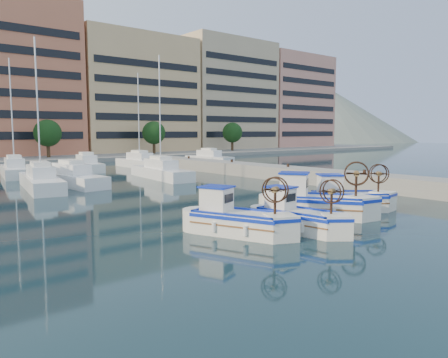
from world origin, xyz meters
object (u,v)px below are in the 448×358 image
(fishing_boat_a, at_px, (236,218))
(fishing_boat_c, at_px, (315,202))
(fishing_boat_b, at_px, (297,216))
(fishing_boat_d, at_px, (347,198))

(fishing_boat_a, xyz_separation_m, fishing_boat_c, (5.72, 0.30, 0.09))
(fishing_boat_b, distance_m, fishing_boat_d, 6.23)
(fishing_boat_a, xyz_separation_m, fishing_boat_d, (8.59, 0.35, 0.00))
(fishing_boat_a, bearing_deg, fishing_boat_b, -47.65)
(fishing_boat_b, height_order, fishing_boat_c, fishing_boat_c)
(fishing_boat_b, xyz_separation_m, fishing_boat_c, (3.16, 1.53, 0.13))
(fishing_boat_d, bearing_deg, fishing_boat_a, 128.29)
(fishing_boat_a, bearing_deg, fishing_boat_c, -18.87)
(fishing_boat_a, distance_m, fishing_boat_c, 5.73)
(fishing_boat_a, relative_size, fishing_boat_b, 1.07)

